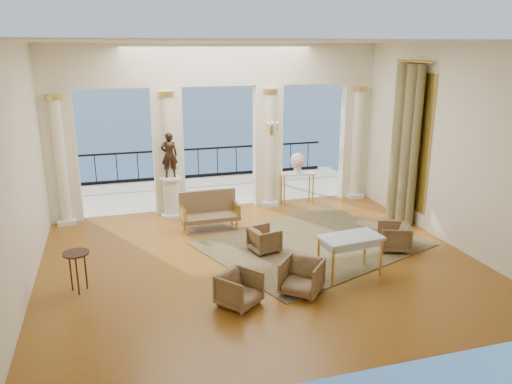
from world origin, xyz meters
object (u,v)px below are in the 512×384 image
object	(u,v)px
pedestal	(171,197)
console_table	(297,178)
side_table	(76,258)
settee	(209,210)
armchair_d	(265,238)
armchair_c	(394,236)
armchair_a	(239,288)
armchair_b	(302,275)
game_table	(351,240)
statue	(169,155)

from	to	relation	value
pedestal	console_table	world-z (taller)	pedestal
pedestal	side_table	size ratio (longest dim) A/B	1.38
settee	armchair_d	bearing A→B (deg)	-64.43
armchair_c	pedestal	size ratio (longest dim) A/B	0.62
armchair_a	pedestal	xyz separation A→B (m)	(-0.53, 5.20, 0.18)
console_table	armchair_d	bearing A→B (deg)	-116.74
armchair_c	side_table	bearing A→B (deg)	-68.63
armchair_b	armchair_d	bearing A→B (deg)	133.17
armchair_a	armchair_b	size ratio (longest dim) A/B	0.94
game_table	armchair_d	bearing A→B (deg)	121.35
armchair_a	pedestal	world-z (taller)	pedestal
armchair_b	console_table	world-z (taller)	console_table
armchair_c	pedestal	distance (m)	5.86
side_table	statue	bearing A→B (deg)	60.08
pedestal	side_table	xyz separation A→B (m)	(-2.21, -3.85, 0.15)
armchair_b	console_table	bearing A→B (deg)	111.12
armchair_b	game_table	bearing A→B (deg)	61.00
game_table	console_table	size ratio (longest dim) A/B	1.26
settee	game_table	bearing A→B (deg)	-58.74
game_table	armchair_c	bearing A→B (deg)	23.63
settee	side_table	xyz separation A→B (m)	(-3.00, -2.62, 0.20)
pedestal	side_table	distance (m)	4.44
console_table	side_table	xyz separation A→B (m)	(-5.83, -3.90, -0.10)
armchair_a	armchair_d	world-z (taller)	armchair_a
armchair_a	game_table	distance (m)	2.50
console_table	game_table	bearing A→B (deg)	-92.72
settee	side_table	world-z (taller)	settee
pedestal	console_table	xyz separation A→B (m)	(3.62, 0.05, 0.25)
armchair_a	pedestal	bearing A→B (deg)	57.49
settee	side_table	distance (m)	3.99
armchair_d	game_table	bearing A→B (deg)	-155.10
pedestal	game_table	bearing A→B (deg)	-57.78
settee	pedestal	world-z (taller)	pedestal
pedestal	statue	xyz separation A→B (m)	(0.00, 0.00, 1.16)
armchair_c	pedestal	xyz separation A→B (m)	(-4.48, 3.77, 0.18)
armchair_a	armchair_c	xyz separation A→B (m)	(3.95, 1.43, 0.00)
armchair_c	side_table	distance (m)	6.70
pedestal	statue	bearing A→B (deg)	0.00
armchair_b	statue	size ratio (longest dim) A/B	0.60
armchair_b	pedestal	bearing A→B (deg)	150.09
armchair_a	armchair_c	distance (m)	4.20
settee	armchair_a	bearing A→B (deg)	-94.54
game_table	side_table	world-z (taller)	game_table
console_table	side_table	bearing A→B (deg)	-140.70
settee	game_table	xyz separation A→B (m)	(2.15, -3.43, 0.28)
armchair_b	side_table	world-z (taller)	side_table
console_table	side_table	size ratio (longest dim) A/B	1.30
settee	statue	size ratio (longest dim) A/B	1.21
statue	side_table	bearing A→B (deg)	60.54
settee	game_table	world-z (taller)	settee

